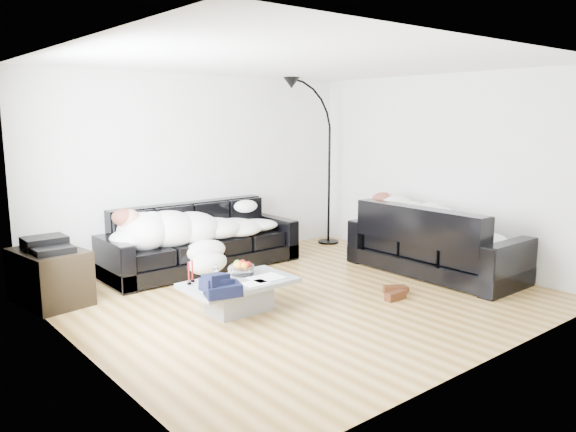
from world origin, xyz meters
TOP-DOWN VIEW (x-y plane):
  - ground at (0.00, 0.00)m, footprint 5.00×5.00m
  - wall_back at (0.00, 2.25)m, footprint 5.00×0.02m
  - wall_left at (-2.50, 0.00)m, footprint 0.02×4.50m
  - wall_right at (2.50, 0.00)m, footprint 0.02×4.50m
  - ceiling at (0.00, 0.00)m, footprint 5.00×5.00m
  - sofa_back at (-0.27, 1.79)m, footprint 2.65×0.92m
  - sofa_right at (1.97, -0.33)m, footprint 0.97×2.26m
  - sleeper_back at (-0.27, 1.74)m, footprint 2.24×0.77m
  - sleeper_right at (1.97, -0.33)m, footprint 0.82×1.94m
  - teal_cushion at (1.91, 0.37)m, footprint 0.42×0.38m
  - coffee_table at (-0.84, 0.08)m, footprint 1.16×0.68m
  - fruit_bowl at (-0.68, 0.26)m, footprint 0.32×0.32m
  - wine_glass_a at (-1.03, 0.23)m, footprint 0.08×0.08m
  - wine_glass_b at (-1.17, 0.08)m, footprint 0.07×0.07m
  - wine_glass_c at (-0.94, 0.08)m, footprint 0.08×0.08m
  - candle_left at (-1.32, 0.29)m, footprint 0.05×0.05m
  - candle_right at (-1.24, 0.35)m, footprint 0.04×0.04m
  - newspaper_a at (-0.57, -0.03)m, footprint 0.35×0.27m
  - newspaper_b at (-0.77, -0.11)m, footprint 0.27×0.20m
  - navy_jacket at (-1.29, -0.19)m, footprint 0.37×0.31m
  - shoes at (0.81, -0.65)m, footprint 0.52×0.43m
  - av_cabinet at (-2.29, 1.63)m, footprint 0.73×0.96m
  - stereo at (-2.29, 1.63)m, footprint 0.44×0.34m
  - floor_lamp at (2.14, 1.87)m, footprint 0.88×0.49m

SIDE VIEW (x-z plane):
  - ground at x=0.00m, z-range 0.00..0.00m
  - shoes at x=0.81m, z-range 0.00..0.11m
  - coffee_table at x=-0.84m, z-range 0.00..0.34m
  - av_cabinet at x=-2.29m, z-range 0.00..0.60m
  - newspaper_b at x=-0.77m, z-range 0.34..0.35m
  - newspaper_a at x=-0.57m, z-range 0.34..0.35m
  - wine_glass_b at x=-1.17m, z-range 0.34..0.49m
  - fruit_bowl at x=-0.68m, z-range 0.34..0.50m
  - wine_glass_a at x=-1.03m, z-range 0.34..0.51m
  - wine_glass_c at x=-0.94m, z-range 0.34..0.52m
  - sofa_back at x=-0.27m, z-range 0.00..0.87m
  - candle_right at x=-1.24m, z-range 0.34..0.57m
  - candle_left at x=-1.32m, z-range 0.34..0.57m
  - sofa_right at x=1.97m, z-range 0.00..0.91m
  - navy_jacket at x=-1.29m, z-range 0.42..0.60m
  - sleeper_back at x=-0.27m, z-range 0.42..0.87m
  - sleeper_right at x=1.97m, z-range 0.42..0.89m
  - stereo at x=-2.29m, z-range 0.60..0.73m
  - teal_cushion at x=1.91m, z-range 0.62..0.82m
  - floor_lamp at x=2.14m, z-range 0.00..2.29m
  - wall_back at x=0.00m, z-range 0.00..2.60m
  - wall_left at x=-2.50m, z-range 0.00..2.60m
  - wall_right at x=2.50m, z-range 0.00..2.60m
  - ceiling at x=0.00m, z-range 2.60..2.60m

